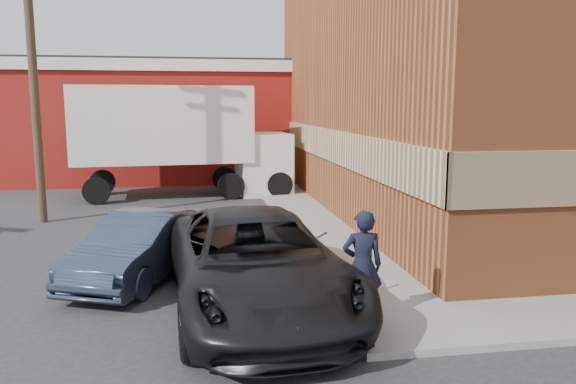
{
  "coord_description": "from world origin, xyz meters",
  "views": [
    {
      "loc": [
        -2.83,
        -8.97,
        3.62
      ],
      "look_at": [
        -0.78,
        3.32,
        1.65
      ],
      "focal_mm": 35.0,
      "sensor_mm": 36.0,
      "label": 1
    }
  ],
  "objects_px": {
    "suv_a": "(255,263)",
    "box_truck": "(185,134)",
    "warehouse": "(129,120)",
    "utility_pole": "(33,65)",
    "man": "(362,265)",
    "sedan": "(141,247)",
    "brick_building": "(528,72)"
  },
  "relations": [
    {
      "from": "suv_a",
      "to": "box_truck",
      "type": "xyz_separation_m",
      "value": [
        -1.33,
        12.75,
        1.61
      ]
    },
    {
      "from": "warehouse",
      "to": "utility_pole",
      "type": "xyz_separation_m",
      "value": [
        -1.5,
        -11.0,
        1.93
      ]
    },
    {
      "from": "suv_a",
      "to": "box_truck",
      "type": "relative_size",
      "value": 0.7
    },
    {
      "from": "man",
      "to": "sedan",
      "type": "height_order",
      "value": "man"
    },
    {
      "from": "man",
      "to": "suv_a",
      "type": "height_order",
      "value": "man"
    },
    {
      "from": "brick_building",
      "to": "man",
      "type": "relative_size",
      "value": 10.04
    },
    {
      "from": "sedan",
      "to": "box_truck",
      "type": "height_order",
      "value": "box_truck"
    },
    {
      "from": "warehouse",
      "to": "man",
      "type": "height_order",
      "value": "warehouse"
    },
    {
      "from": "brick_building",
      "to": "sedan",
      "type": "distance_m",
      "value": 14.56
    },
    {
      "from": "sedan",
      "to": "man",
      "type": "bearing_deg",
      "value": -17.25
    },
    {
      "from": "brick_building",
      "to": "box_truck",
      "type": "relative_size",
      "value": 2.07
    },
    {
      "from": "brick_building",
      "to": "box_truck",
      "type": "xyz_separation_m",
      "value": [
        -11.66,
        4.26,
        -2.22
      ]
    },
    {
      "from": "sedan",
      "to": "suv_a",
      "type": "xyz_separation_m",
      "value": [
        2.16,
        -2.17,
        0.17
      ]
    },
    {
      "from": "utility_pole",
      "to": "sedan",
      "type": "height_order",
      "value": "utility_pole"
    },
    {
      "from": "warehouse",
      "to": "utility_pole",
      "type": "distance_m",
      "value": 11.27
    },
    {
      "from": "man",
      "to": "warehouse",
      "type": "bearing_deg",
      "value": -68.49
    },
    {
      "from": "warehouse",
      "to": "sedan",
      "type": "xyz_separation_m",
      "value": [
        2.01,
        -17.33,
        -2.12
      ]
    },
    {
      "from": "brick_building",
      "to": "warehouse",
      "type": "bearing_deg",
      "value": 142.8
    },
    {
      "from": "utility_pole",
      "to": "sedan",
      "type": "xyz_separation_m",
      "value": [
        3.51,
        -6.33,
        -4.06
      ]
    },
    {
      "from": "suv_a",
      "to": "box_truck",
      "type": "bearing_deg",
      "value": 91.5
    },
    {
      "from": "sedan",
      "to": "box_truck",
      "type": "bearing_deg",
      "value": 108.37
    },
    {
      "from": "brick_building",
      "to": "suv_a",
      "type": "height_order",
      "value": "brick_building"
    },
    {
      "from": "suv_a",
      "to": "box_truck",
      "type": "height_order",
      "value": "box_truck"
    },
    {
      "from": "man",
      "to": "suv_a",
      "type": "xyz_separation_m",
      "value": [
        -1.63,
        1.02,
        -0.17
      ]
    },
    {
      "from": "man",
      "to": "suv_a",
      "type": "distance_m",
      "value": 1.93
    },
    {
      "from": "sedan",
      "to": "box_truck",
      "type": "distance_m",
      "value": 10.76
    },
    {
      "from": "man",
      "to": "box_truck",
      "type": "bearing_deg",
      "value": -72.11
    },
    {
      "from": "warehouse",
      "to": "box_truck",
      "type": "distance_m",
      "value": 7.33
    },
    {
      "from": "suv_a",
      "to": "man",
      "type": "bearing_deg",
      "value": -36.45
    },
    {
      "from": "suv_a",
      "to": "box_truck",
      "type": "distance_m",
      "value": 12.92
    },
    {
      "from": "utility_pole",
      "to": "box_truck",
      "type": "relative_size",
      "value": 1.02
    },
    {
      "from": "box_truck",
      "to": "utility_pole",
      "type": "bearing_deg",
      "value": -139.25
    }
  ]
}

